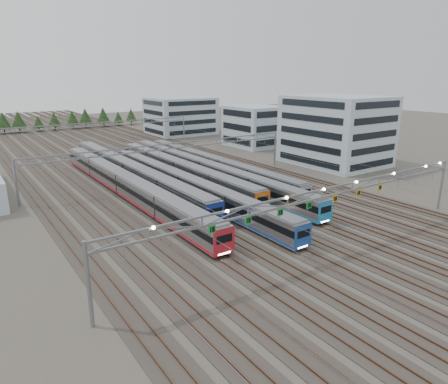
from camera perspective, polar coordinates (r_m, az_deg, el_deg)
ground at (r=51.57m, az=13.29°, el=-8.01°), size 400.00×400.00×0.00m
track_bed at (r=137.13m, az=-19.24°, el=7.32°), size 54.00×260.00×5.42m
train_a at (r=73.72m, az=-14.07°, el=1.17°), size 2.99×63.64×3.90m
train_b at (r=82.93m, az=-13.25°, el=2.89°), size 2.98×63.20×3.89m
train_c at (r=71.91m, az=-5.60°, el=1.10°), size 2.79×59.00×3.64m
train_d at (r=82.69m, az=-6.33°, el=3.18°), size 2.96×53.29×3.85m
train_e at (r=82.58m, az=-2.67°, el=3.21°), size 2.89×64.96×3.76m
train_f at (r=88.16m, az=-1.52°, el=3.99°), size 2.71×56.23×3.53m
gantry_near at (r=49.02m, az=13.89°, el=-0.49°), size 56.36×0.61×8.08m
gantry_mid at (r=80.72m, az=-7.79°, el=5.85°), size 56.36×0.36×8.00m
gantry_far at (r=122.20m, az=-17.51°, el=8.80°), size 56.36×0.36×8.00m
depot_bldg_south at (r=100.73m, az=15.67°, el=8.48°), size 18.00×22.00×16.24m
depot_bldg_mid at (r=123.13m, az=4.47°, el=9.36°), size 14.00×16.00×11.99m
depot_bldg_north at (r=149.50m, az=-6.20°, el=10.76°), size 22.00×18.00×13.10m
treeline at (r=172.87m, az=-21.99°, el=9.66°), size 100.10×5.60×7.02m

